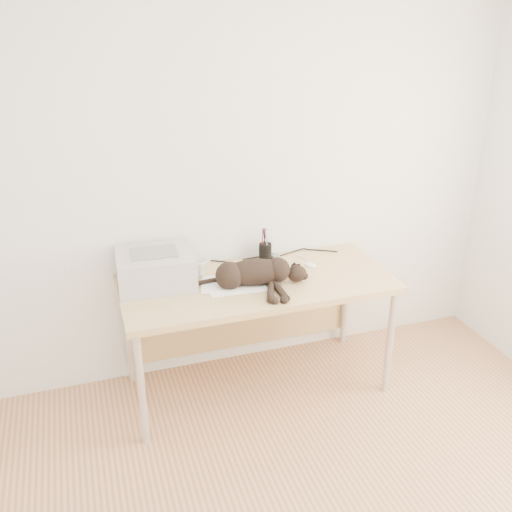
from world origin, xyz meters
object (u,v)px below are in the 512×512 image
object	(u,v)px
mug	(199,267)
mouse	(310,264)
printer	(155,268)
cat	(252,274)
desk	(253,295)
pen_cup	(265,251)

from	to	relation	value
mug	mouse	world-z (taller)	mug
printer	mug	distance (m)	0.27
cat	mug	bearing A→B (deg)	147.67
mug	printer	bearing A→B (deg)	-171.91
desk	mouse	xyz separation A→B (m)	(0.38, 0.02, 0.15)
mug	mouse	size ratio (longest dim) A/B	1.12
printer	desk	bearing A→B (deg)	-6.36
desk	pen_cup	xyz separation A→B (m)	(0.14, 0.19, 0.19)
desk	cat	world-z (taller)	cat
printer	pen_cup	xyz separation A→B (m)	(0.71, 0.13, -0.04)
desk	mug	distance (m)	0.37
desk	pen_cup	distance (m)	0.31
desk	mug	size ratio (longest dim) A/B	14.66
printer	pen_cup	size ratio (longest dim) A/B	2.20
desk	cat	xyz separation A→B (m)	(-0.05, -0.13, 0.20)
desk	mug	xyz separation A→B (m)	(-0.31, 0.10, 0.18)
desk	printer	xyz separation A→B (m)	(-0.57, 0.06, 0.23)
printer	cat	size ratio (longest dim) A/B	0.63
pen_cup	mug	bearing A→B (deg)	-168.55
printer	cat	world-z (taller)	printer
pen_cup	cat	bearing A→B (deg)	-120.94
mouse	printer	bearing A→B (deg)	159.19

